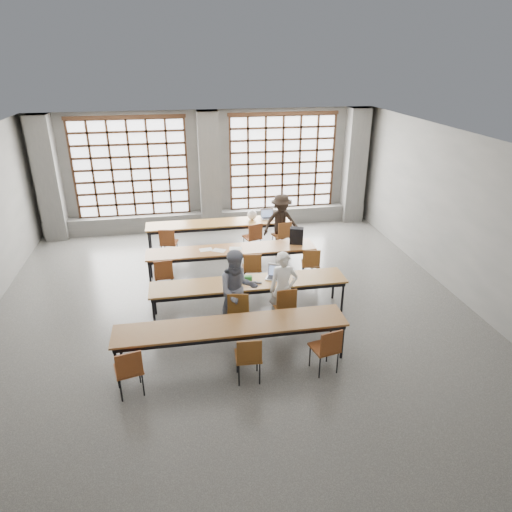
{
  "coord_description": "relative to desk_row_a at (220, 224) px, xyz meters",
  "views": [
    {
      "loc": [
        -0.98,
        -8.07,
        5.0
      ],
      "look_at": [
        0.53,
        0.4,
        1.14
      ],
      "focal_mm": 32.0,
      "sensor_mm": 36.0,
      "label": 1
    }
  ],
  "objects": [
    {
      "name": "floor",
      "position": [
        -0.12,
        -3.69,
        -0.66
      ],
      "size": [
        11.0,
        11.0,
        0.0
      ],
      "primitive_type": "plane",
      "color": "#4A4A48",
      "rests_on": "ground"
    },
    {
      "name": "ceiling",
      "position": [
        -0.12,
        -3.69,
        2.84
      ],
      "size": [
        11.0,
        11.0,
        0.0
      ],
      "primitive_type": "plane",
      "rotation": [
        3.14,
        0.0,
        0.0
      ],
      "color": "silver",
      "rests_on": "floor"
    },
    {
      "name": "wall_back",
      "position": [
        -0.12,
        1.81,
        1.09
      ],
      "size": [
        10.0,
        0.0,
        10.0
      ],
      "primitive_type": "plane",
      "rotation": [
        1.57,
        0.0,
        0.0
      ],
      "color": "#60605D",
      "rests_on": "floor"
    },
    {
      "name": "wall_front",
      "position": [
        -0.12,
        -9.19,
        1.09
      ],
      "size": [
        10.0,
        0.0,
        10.0
      ],
      "primitive_type": "plane",
      "rotation": [
        -1.57,
        0.0,
        0.0
      ],
      "color": "#60605D",
      "rests_on": "floor"
    },
    {
      "name": "wall_right",
      "position": [
        4.88,
        -3.69,
        1.09
      ],
      "size": [
        0.0,
        11.0,
        11.0
      ],
      "primitive_type": "plane",
      "rotation": [
        1.57,
        0.0,
        -1.57
      ],
      "color": "#60605D",
      "rests_on": "floor"
    },
    {
      "name": "column_left",
      "position": [
        -4.62,
        1.53,
        1.09
      ],
      "size": [
        0.6,
        0.55,
        3.5
      ],
      "primitive_type": "cube",
      "color": "#595956",
      "rests_on": "floor"
    },
    {
      "name": "column_mid",
      "position": [
        -0.12,
        1.53,
        1.09
      ],
      "size": [
        0.6,
        0.55,
        3.5
      ],
      "primitive_type": "cube",
      "color": "#595956",
      "rests_on": "floor"
    },
    {
      "name": "column_right",
      "position": [
        4.38,
        1.53,
        1.09
      ],
      "size": [
        0.6,
        0.55,
        3.5
      ],
      "primitive_type": "cube",
      "color": "#595956",
      "rests_on": "floor"
    },
    {
      "name": "window_left",
      "position": [
        -2.37,
        1.73,
        1.24
      ],
      "size": [
        3.32,
        0.12,
        3.0
      ],
      "color": "white",
      "rests_on": "wall_back"
    },
    {
      "name": "window_right",
      "position": [
        2.13,
        1.73,
        1.24
      ],
      "size": [
        3.32,
        0.12,
        3.0
      ],
      "color": "white",
      "rests_on": "wall_back"
    },
    {
      "name": "sill_ledge",
      "position": [
        -0.12,
        1.61,
        -0.41
      ],
      "size": [
        9.8,
        0.35,
        0.5
      ],
      "primitive_type": "cube",
      "color": "#595956",
      "rests_on": "floor"
    },
    {
      "name": "desk_row_a",
      "position": [
        0.0,
        0.0,
        0.0
      ],
      "size": [
        4.0,
        0.7,
        0.73
      ],
      "color": "brown",
      "rests_on": "floor"
    },
    {
      "name": "desk_row_b",
      "position": [
        0.07,
        -1.88,
        0.0
      ],
      "size": [
        4.0,
        0.7,
        0.73
      ],
      "color": "brown",
      "rests_on": "floor"
    },
    {
      "name": "desk_row_c",
      "position": [
        0.21,
        -3.64,
        0.0
      ],
      "size": [
        4.0,
        0.7,
        0.73
      ],
      "color": "brown",
      "rests_on": "floor"
    },
    {
      "name": "desk_row_d",
      "position": [
        -0.35,
        -5.15,
        0.0
      ],
      "size": [
        4.0,
        0.7,
        0.73
      ],
      "color": "brown",
      "rests_on": "floor"
    },
    {
      "name": "chair_back_left",
      "position": [
        -1.42,
        -0.63,
        -0.13
      ],
      "size": [
        0.5,
        0.5,
        0.88
      ],
      "color": "brown",
      "rests_on": "floor"
    },
    {
      "name": "chair_back_mid",
      "position": [
        0.82,
        -0.63,
        -0.13
      ],
      "size": [
        0.52,
        0.53,
        0.88
      ],
      "color": "brown",
      "rests_on": "floor"
    },
    {
      "name": "chair_back_right",
      "position": [
        1.62,
        -0.63,
        -0.13
      ],
      "size": [
        0.51,
        0.52,
        0.88
      ],
      "color": "brown",
      "rests_on": "floor"
    },
    {
      "name": "chair_mid_left",
      "position": [
        -1.52,
        -2.51,
        -0.13
      ],
      "size": [
        0.45,
        0.46,
        0.88
      ],
      "color": "brown",
      "rests_on": "floor"
    },
    {
      "name": "chair_mid_centre",
      "position": [
        0.47,
        -2.51,
        -0.13
      ],
      "size": [
        0.46,
        0.46,
        0.88
      ],
      "color": "brown",
      "rests_on": "floor"
    },
    {
      "name": "chair_mid_right",
      "position": [
        1.85,
        -2.51,
        -0.13
      ],
      "size": [
        0.51,
        0.51,
        0.88
      ],
      "color": "brown",
      "rests_on": "floor"
    },
    {
      "name": "chair_front_left",
      "position": [
        -0.11,
        -4.26,
        -0.13
      ],
      "size": [
        0.48,
        0.48,
        0.88
      ],
      "color": "brown",
      "rests_on": "floor"
    },
    {
      "name": "chair_front_right",
      "position": [
        0.81,
        -4.26,
        -0.13
      ],
      "size": [
        0.44,
        0.45,
        0.88
      ],
      "color": "brown",
      "rests_on": "floor"
    },
    {
      "name": "chair_near_left",
      "position": [
        -2.03,
        -5.78,
        -0.13
      ],
      "size": [
        0.5,
        0.51,
        0.88
      ],
      "color": "brown",
      "rests_on": "floor"
    },
    {
      "name": "chair_near_mid",
      "position": [
        -0.15,
        -5.78,
        -0.13
      ],
      "size": [
        0.44,
        0.45,
        0.88
      ],
      "color": "brown",
      "rests_on": "floor"
    },
    {
      "name": "chair_near_right",
      "position": [
        1.17,
        -5.78,
        -0.13
      ],
      "size": [
        0.5,
        0.5,
        0.88
      ],
      "color": "brown",
      "rests_on": "floor"
    },
    {
      "name": "student_male",
      "position": [
        0.81,
        -4.14,
        0.1
      ],
      "size": [
        0.58,
        0.4,
        1.53
      ],
      "primitive_type": "imported",
      "rotation": [
        0.0,
        0.0,
        -0.06
      ],
      "color": "white",
      "rests_on": "floor"
    },
    {
      "name": "student_female",
      "position": [
        -0.09,
        -4.14,
        0.16
      ],
      "size": [
        0.86,
        0.7,
        1.65
      ],
      "primitive_type": "imported",
      "rotation": [
        0.0,
        0.0,
        0.1
      ],
      "color": "#19244C",
      "rests_on": "floor"
    },
    {
      "name": "student_back",
      "position": [
        1.6,
        -0.5,
        0.12
      ],
      "size": [
        1.1,
        0.75,
        1.58
      ],
      "primitive_type": "imported",
      "rotation": [
        0.0,
        0.0,
        0.17
      ],
      "color": "black",
      "rests_on": "floor"
    },
    {
      "name": "laptop_front",
      "position": [
        0.78,
        -3.53,
        0.13
      ],
      "size": [
        0.46,
        0.43,
        0.26
      ],
      "color": "#B3B3B8",
      "rests_on": "desk_row_c"
    },
    {
      "name": "laptop_back",
      "position": [
        1.35,
        0.11,
        0.13
      ],
      "size": [
        0.36,
        0.31,
        0.26
      ],
      "color": "#A9A9AD",
      "rests_on": "desk_row_a"
    },
    {
      "name": "mouse",
      "position": [
        1.16,
        -3.66,
        0.08
      ],
      "size": [
        0.11,
        0.08,
        0.04
      ],
      "primitive_type": "ellipsoid",
      "rotation": [
        0.0,
        0.0,
        -0.2
      ],
      "color": "silver",
      "rests_on": "desk_row_c"
    },
    {
      "name": "green_box",
      "position": [
        0.16,
        -3.56,
        0.11
      ],
      "size": [
        0.25,
        0.1,
        0.09
      ],
      "primitive_type": "cube",
      "rotation": [
        0.0,
        0.0,
        -0.04
      ],
      "color": "#287B2F",
      "rests_on": "desk_row_c"
    },
    {
      "name": "phone",
      "position": [
        0.39,
        -3.74,
        0.07
      ],
      "size": [
        0.14,
        0.1,
        0.01
      ],
      "primitive_type": "cube",
      "rotation": [
        0.0,
        0.0,
        -0.3
      ],
      "color": "black",
      "rests_on": "desk_row_c"
    },
    {
      "name": "paper_sheet_a",
      "position": [
        -0.53,
        -1.83,
        0.07
      ],
      "size": [
        0.32,
        0.24,
        0.0
      ],
      "primitive_type": "cube",
      "rotation": [
        0.0,
        0.0,
        0.12
      ],
      "color": "silver",
      "rests_on": "desk_row_b"
    },
    {
      "name": "paper_sheet_b",
      "position": [
        -0.23,
        -1.93,
        0.07
      ],
      "size": [
        0.36,
        0.33,
        0.0
      ],
      "primitive_type": "cube",
      "rotation": [
        0.0,
        0.0,
        -0.5
      ],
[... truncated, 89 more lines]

